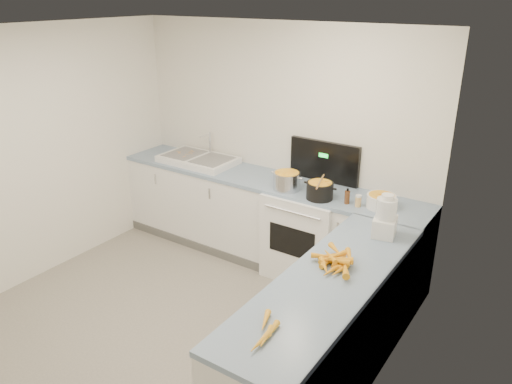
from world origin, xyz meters
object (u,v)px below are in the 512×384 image
Objects in this scene: stove at (308,231)px; steel_pot at (287,182)px; mixing_bowl at (381,201)px; extract_bottle at (347,197)px; spice_jar at (358,202)px; sink at (198,159)px; food_processor at (385,218)px; black_pot at (320,192)px.

steel_pot is at bearing -145.18° from stove.
extract_bottle is at bearing -163.10° from mixing_bowl.
stove is 0.77m from spice_jar.
stove is at bearing 177.15° from mixing_bowl.
stove is 0.91m from mixing_bowl.
spice_jar is (2.01, -0.15, 0.01)m from sink.
spice_jar is 0.27× the size of food_processor.
stove is 14.40× the size of spice_jar.
stove is 1.28m from food_processor.
extract_bottle is 0.35× the size of food_processor.
sink is 1.91m from extract_bottle.
stove is 3.84× the size of food_processor.
food_processor reaches higher than steel_pot.
sink is at bearing 179.38° from stove.
extract_bottle is (0.64, 0.01, -0.02)m from steel_pot.
extract_bottle is at bearing 177.59° from spice_jar.
black_pot is 2.68× the size of spice_jar.
black_pot is 2.05× the size of extract_bottle.
extract_bottle is 0.68m from food_processor.
steel_pot is (1.26, -0.15, 0.04)m from sink.
steel_pot is at bearing -179.40° from extract_bottle.
mixing_bowl is 0.57m from food_processor.
spice_jar is (0.56, -0.13, 0.51)m from stove.
spice_jar is at bearing -4.14° from sink.
spice_jar is at bearing -2.41° from extract_bottle.
sink is 6.97× the size of extract_bottle.
stove reaches higher than spice_jar.
spice_jar is at bearing -152.54° from mixing_bowl.
food_processor is at bearing -19.99° from steel_pot.
sink is 2.19m from mixing_bowl.
spice_jar is (-0.18, -0.09, -0.01)m from mixing_bowl.
sink reaches higher than steel_pot.
black_pot is 0.72× the size of food_processor.
sink is at bearing 166.75° from food_processor.
food_processor reaches higher than black_pot.
sink is at bearing 175.76° from extract_bottle.
stove is at bearing 139.44° from black_pot.
mixing_bowl is at bearing 27.46° from spice_jar.
black_pot is 0.38m from spice_jar.
steel_pot reaches higher than black_pot.
spice_jar is at bearing 4.61° from black_pot.
stove is 0.59m from black_pot.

